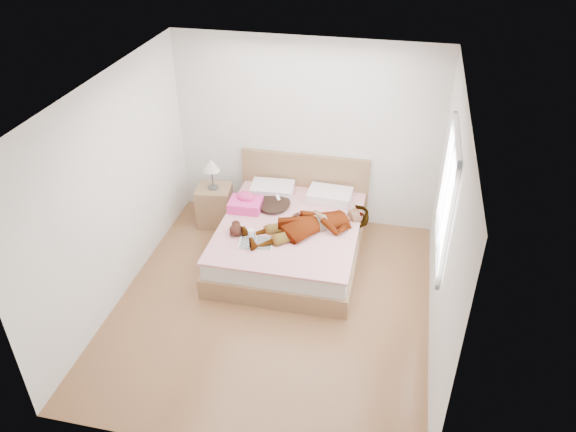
{
  "coord_description": "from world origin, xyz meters",
  "views": [
    {
      "loc": [
        1.24,
        -4.84,
        4.45
      ],
      "look_at": [
        0.0,
        0.85,
        0.7
      ],
      "focal_mm": 35.0,
      "sensor_mm": 36.0,
      "label": 1
    }
  ],
  "objects_px": {
    "plush_toy": "(236,229)",
    "nightstand": "(214,203)",
    "bed": "(291,236)",
    "towel": "(245,203)",
    "coffee_mug": "(251,233)",
    "woman": "(310,221)",
    "phone": "(278,197)",
    "magazine": "(256,243)"
  },
  "relations": [
    {
      "from": "phone",
      "to": "coffee_mug",
      "type": "relative_size",
      "value": 0.73
    },
    {
      "from": "towel",
      "to": "magazine",
      "type": "height_order",
      "value": "towel"
    },
    {
      "from": "towel",
      "to": "plush_toy",
      "type": "relative_size",
      "value": 1.58
    },
    {
      "from": "bed",
      "to": "nightstand",
      "type": "distance_m",
      "value": 1.31
    },
    {
      "from": "nightstand",
      "to": "magazine",
      "type": "bearing_deg",
      "value": -49.91
    },
    {
      "from": "bed",
      "to": "towel",
      "type": "distance_m",
      "value": 0.74
    },
    {
      "from": "towel",
      "to": "bed",
      "type": "bearing_deg",
      "value": -13.94
    },
    {
      "from": "woman",
      "to": "towel",
      "type": "bearing_deg",
      "value": -141.84
    },
    {
      "from": "coffee_mug",
      "to": "nightstand",
      "type": "bearing_deg",
      "value": 130.86
    },
    {
      "from": "nightstand",
      "to": "woman",
      "type": "bearing_deg",
      "value": -22.86
    },
    {
      "from": "phone",
      "to": "coffee_mug",
      "type": "bearing_deg",
      "value": -138.32
    },
    {
      "from": "plush_toy",
      "to": "nightstand",
      "type": "height_order",
      "value": "nightstand"
    },
    {
      "from": "woman",
      "to": "magazine",
      "type": "relative_size",
      "value": 3.76
    },
    {
      "from": "woman",
      "to": "plush_toy",
      "type": "xyz_separation_m",
      "value": [
        -0.87,
        -0.29,
        -0.04
      ]
    },
    {
      "from": "phone",
      "to": "magazine",
      "type": "bearing_deg",
      "value": -129.35
    },
    {
      "from": "towel",
      "to": "magazine",
      "type": "bearing_deg",
      "value": -65.33
    },
    {
      "from": "bed",
      "to": "magazine",
      "type": "xyz_separation_m",
      "value": [
        -0.31,
        -0.58,
        0.24
      ]
    },
    {
      "from": "woman",
      "to": "bed",
      "type": "height_order",
      "value": "bed"
    },
    {
      "from": "magazine",
      "to": "nightstand",
      "type": "xyz_separation_m",
      "value": [
        -0.9,
        1.07,
        -0.18
      ]
    },
    {
      "from": "towel",
      "to": "woman",
      "type": "bearing_deg",
      "value": -17.75
    },
    {
      "from": "coffee_mug",
      "to": "plush_toy",
      "type": "height_order",
      "value": "plush_toy"
    },
    {
      "from": "woman",
      "to": "plush_toy",
      "type": "relative_size",
      "value": 6.19
    },
    {
      "from": "bed",
      "to": "magazine",
      "type": "height_order",
      "value": "bed"
    },
    {
      "from": "woman",
      "to": "phone",
      "type": "relative_size",
      "value": 19.63
    },
    {
      "from": "woman",
      "to": "magazine",
      "type": "distance_m",
      "value": 0.74
    },
    {
      "from": "woman",
      "to": "towel",
      "type": "relative_size",
      "value": 3.92
    },
    {
      "from": "phone",
      "to": "bed",
      "type": "distance_m",
      "value": 0.53
    },
    {
      "from": "bed",
      "to": "towel",
      "type": "height_order",
      "value": "bed"
    },
    {
      "from": "phone",
      "to": "towel",
      "type": "distance_m",
      "value": 0.44
    },
    {
      "from": "bed",
      "to": "nightstand",
      "type": "relative_size",
      "value": 2.06
    },
    {
      "from": "coffee_mug",
      "to": "plush_toy",
      "type": "bearing_deg",
      "value": 178.37
    },
    {
      "from": "bed",
      "to": "nightstand",
      "type": "xyz_separation_m",
      "value": [
        -1.21,
        0.49,
        0.06
      ]
    },
    {
      "from": "phone",
      "to": "bed",
      "type": "height_order",
      "value": "bed"
    },
    {
      "from": "bed",
      "to": "plush_toy",
      "type": "relative_size",
      "value": 7.63
    },
    {
      "from": "coffee_mug",
      "to": "plush_toy",
      "type": "xyz_separation_m",
      "value": [
        -0.19,
        0.01,
        0.03
      ]
    },
    {
      "from": "coffee_mug",
      "to": "plush_toy",
      "type": "relative_size",
      "value": 0.43
    },
    {
      "from": "towel",
      "to": "plush_toy",
      "type": "distance_m",
      "value": 0.59
    },
    {
      "from": "phone",
      "to": "nightstand",
      "type": "bearing_deg",
      "value": 133.1
    },
    {
      "from": "phone",
      "to": "bed",
      "type": "xyz_separation_m",
      "value": [
        0.23,
        -0.27,
        -0.4
      ]
    },
    {
      "from": "bed",
      "to": "magazine",
      "type": "distance_m",
      "value": 0.7
    },
    {
      "from": "woman",
      "to": "towel",
      "type": "xyz_separation_m",
      "value": [
        -0.92,
        0.29,
        -0.03
      ]
    },
    {
      "from": "bed",
      "to": "nightstand",
      "type": "bearing_deg",
      "value": 157.94
    }
  ]
}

